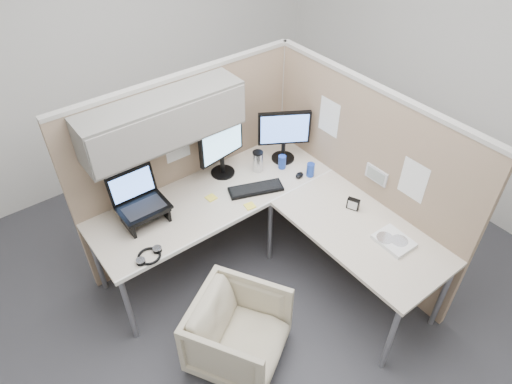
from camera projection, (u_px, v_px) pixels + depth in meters
ground at (265, 289)px, 3.83m from camera, size 4.50×4.50×0.00m
partition_back at (178, 145)px, 3.51m from camera, size 2.00×0.36×1.63m
partition_right at (359, 176)px, 3.67m from camera, size 0.07×2.03×1.63m
desk at (268, 215)px, 3.51m from camera, size 2.00×1.98×0.73m
office_chair at (239, 330)px, 3.17m from camera, size 0.82×0.80×0.63m
monitor_left at (221, 146)px, 3.66m from camera, size 0.44×0.20×0.47m
monitor_right at (284, 132)px, 3.82m from camera, size 0.39×0.26×0.47m
laptop_station at (141, 205)px, 3.33m from camera, size 0.36×0.31×0.37m
keyboard at (256, 189)px, 3.66m from camera, size 0.46×0.29×0.02m
mouse at (299, 175)px, 3.79m from camera, size 0.10×0.08×0.03m
travel_mug at (258, 161)px, 3.81m from camera, size 0.09×0.09×0.19m
soda_can_green at (310, 170)px, 3.78m from camera, size 0.07×0.07×0.12m
soda_can_silver at (282, 162)px, 3.86m from camera, size 0.07×0.07×0.12m
sticky_note_d at (211, 198)px, 3.60m from camera, size 0.08×0.08×0.01m
sticky_note_b at (250, 206)px, 3.52m from camera, size 0.09×0.09×0.01m
headphones at (149, 256)px, 3.12m from camera, size 0.20×0.19×0.03m
paper_stack at (394, 241)px, 3.23m from camera, size 0.21×0.26×0.03m
desk_clock at (353, 204)px, 3.47m from camera, size 0.07×0.10×0.09m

